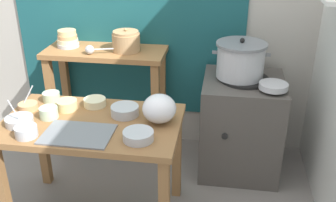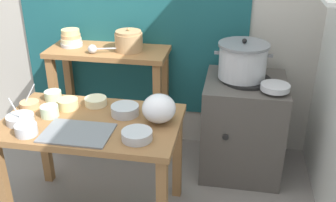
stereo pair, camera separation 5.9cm
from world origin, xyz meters
name	(u,v)px [view 1 (the left image)]	position (x,y,z in m)	size (l,w,h in m)	color
prep_table	(93,137)	(-0.14, -0.01, 0.61)	(1.10, 0.66, 0.72)	olive
back_shelf_table	(107,76)	(-0.30, 0.83, 0.68)	(0.96, 0.40, 0.90)	#9E6B3D
stove_block	(240,125)	(0.80, 0.70, 0.38)	(0.60, 0.61, 0.78)	#4C4742
steamer_pot	(241,60)	(0.76, 0.72, 0.91)	(0.42, 0.37, 0.30)	#B7BABF
clay_pot	(126,41)	(-0.12, 0.83, 0.98)	(0.22, 0.22, 0.18)	tan
bowl_stack_enamel	(68,39)	(-0.61, 0.86, 0.96)	(0.18, 0.18, 0.14)	#B7BABF
ladle	(91,50)	(-0.37, 0.71, 0.94)	(0.25, 0.10, 0.07)	#B7BABF
serving_tray	(78,134)	(-0.17, -0.18, 0.72)	(0.40, 0.28, 0.01)	slate
plastic_bag	(159,109)	(0.27, 0.06, 0.81)	(0.21, 0.21, 0.18)	white
wide_pan	(273,86)	(0.99, 0.53, 0.80)	(0.20, 0.20, 0.04)	#B7BABF
prep_bowl_0	(19,121)	(-0.56, -0.11, 0.75)	(0.17, 0.17, 0.17)	#B7BABF
prep_bowl_1	(51,96)	(-0.50, 0.23, 0.75)	(0.12, 0.12, 0.06)	#B7D1AD
prep_bowl_2	(95,102)	(-0.19, 0.21, 0.75)	(0.15, 0.15, 0.05)	beige
prep_bowl_3	(28,106)	(-0.60, 0.09, 0.74)	(0.12, 0.12, 0.16)	tan
prep_bowl_4	(125,110)	(0.04, 0.11, 0.75)	(0.18, 0.18, 0.06)	#B7BABF
prep_bowl_5	(67,105)	(-0.35, 0.13, 0.75)	(0.14, 0.14, 0.06)	#E5C684
prep_bowl_6	(138,135)	(0.19, -0.18, 0.75)	(0.18, 0.18, 0.05)	#B7BABF
prep_bowl_7	(49,112)	(-0.42, 0.00, 0.76)	(0.11, 0.11, 0.07)	#B7D1AD
prep_bowl_8	(26,131)	(-0.45, -0.24, 0.75)	(0.13, 0.13, 0.06)	#B7BABF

